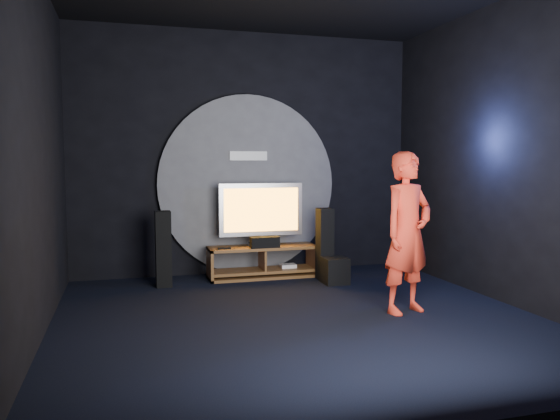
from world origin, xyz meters
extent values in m
plane|color=black|center=(0.00, 0.00, 0.00)|extent=(5.00, 5.00, 0.00)
cube|color=black|center=(0.00, 2.50, 1.75)|extent=(5.00, 0.04, 3.50)
cube|color=black|center=(0.00, -2.50, 1.75)|extent=(5.00, 0.04, 3.50)
cube|color=black|center=(-2.50, 0.00, 1.75)|extent=(0.04, 5.00, 3.50)
cube|color=black|center=(2.50, 0.00, 1.75)|extent=(0.04, 5.00, 3.50)
cylinder|color=#515156|center=(0.00, 2.44, 1.30)|extent=(2.60, 0.08, 2.60)
cube|color=white|center=(0.00, 2.39, 1.72)|extent=(0.55, 0.03, 0.13)
cube|color=brown|center=(0.12, 2.05, 0.43)|extent=(1.53, 0.45, 0.04)
cube|color=brown|center=(0.12, 2.05, 0.10)|extent=(1.48, 0.42, 0.04)
cube|color=brown|center=(-0.63, 2.05, 0.23)|extent=(0.04, 0.45, 0.45)
cube|color=brown|center=(0.86, 2.05, 0.23)|extent=(0.04, 0.45, 0.45)
cube|color=brown|center=(0.12, 2.05, 0.27)|extent=(0.03, 0.40, 0.29)
cube|color=brown|center=(0.12, 2.05, 0.02)|extent=(1.53, 0.45, 0.04)
cube|color=white|center=(0.50, 2.05, 0.14)|extent=(0.22, 0.16, 0.05)
cube|color=#AEAFB6|center=(0.12, 2.12, 0.47)|extent=(0.36, 0.22, 0.04)
cylinder|color=#AEAFB6|center=(0.12, 2.12, 0.54)|extent=(0.07, 0.07, 0.10)
cube|color=#AEAFB6|center=(0.12, 2.12, 0.96)|extent=(1.20, 0.06, 0.74)
cube|color=orange|center=(0.12, 2.09, 0.96)|extent=(1.07, 0.01, 0.61)
cube|color=black|center=(0.12, 1.90, 0.53)|extent=(0.40, 0.15, 0.15)
cube|color=black|center=(-0.45, 1.93, 0.46)|extent=(0.18, 0.05, 0.02)
cube|color=black|center=(-1.26, 1.87, 0.50)|extent=(0.20, 0.22, 1.00)
cube|color=black|center=(0.92, 1.69, 0.50)|extent=(0.20, 0.22, 1.00)
cube|color=black|center=(0.97, 1.41, 0.18)|extent=(0.32, 0.32, 0.35)
imported|color=red|center=(1.21, -0.09, 0.88)|extent=(0.74, 0.60, 1.75)
camera|label=1|loc=(-1.72, -5.35, 1.66)|focal=35.00mm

